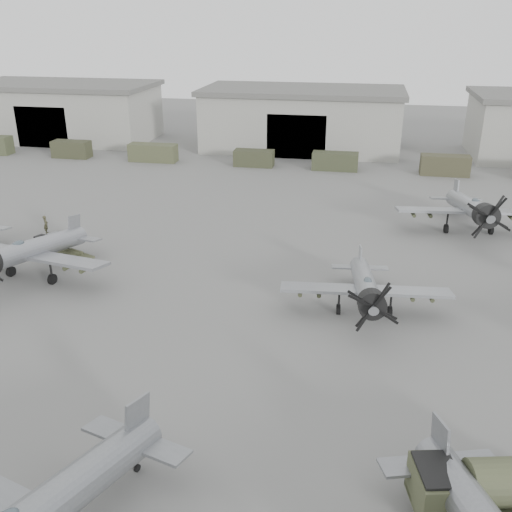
% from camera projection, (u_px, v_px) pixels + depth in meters
% --- Properties ---
extents(ground, '(220.00, 220.00, 0.00)m').
position_uv_depth(ground, '(162.00, 406.00, 29.36)').
color(ground, slate).
rests_on(ground, ground).
extents(hangar_left, '(29.00, 14.80, 8.70)m').
position_uv_depth(hangar_left, '(63.00, 111.00, 90.15)').
color(hangar_left, '#97968D').
rests_on(hangar_left, ground).
extents(hangar_center, '(29.00, 14.80, 8.70)m').
position_uv_depth(hangar_center, '(302.00, 118.00, 83.61)').
color(hangar_center, '#97968D').
rests_on(hangar_center, ground).
extents(support_truck_1, '(5.22, 2.20, 2.31)m').
position_uv_depth(support_truck_1, '(72.00, 149.00, 79.37)').
color(support_truck_1, '#363825').
rests_on(support_truck_1, ground).
extents(support_truck_2, '(6.50, 2.20, 2.35)m').
position_uv_depth(support_truck_2, '(153.00, 153.00, 77.31)').
color(support_truck_2, '#464A30').
rests_on(support_truck_2, ground).
extents(support_truck_3, '(5.19, 2.20, 2.10)m').
position_uv_depth(support_truck_3, '(254.00, 158.00, 74.95)').
color(support_truck_3, '#373A26').
rests_on(support_truck_3, ground).
extents(support_truck_4, '(5.84, 2.20, 2.24)m').
position_uv_depth(support_truck_4, '(335.00, 161.00, 73.10)').
color(support_truck_4, '#383D27').
rests_on(support_truck_4, ground).
extents(support_truck_5, '(5.93, 2.20, 2.46)m').
position_uv_depth(support_truck_5, '(445.00, 165.00, 70.72)').
color(support_truck_5, '#3D3C28').
rests_on(support_truck_5, ground).
extents(aircraft_mid_1, '(12.95, 11.66, 5.14)m').
position_uv_depth(aircraft_mid_1, '(26.00, 252.00, 42.21)').
color(aircraft_mid_1, gray).
rests_on(aircraft_mid_1, ground).
extents(aircraft_mid_2, '(11.37, 10.23, 4.52)m').
position_uv_depth(aircraft_mid_2, '(366.00, 288.00, 37.32)').
color(aircraft_mid_2, '#94979C').
rests_on(aircraft_mid_2, ground).
extents(aircraft_far_1, '(13.40, 12.06, 5.33)m').
position_uv_depth(aircraft_far_1, '(472.00, 209.00, 51.29)').
color(aircraft_far_1, '#919599').
rests_on(aircraft_far_1, ground).
extents(fuel_tanker, '(7.35, 4.30, 2.71)m').
position_uv_depth(fuel_tanker, '(500.00, 486.00, 22.35)').
color(fuel_tanker, '#454A30').
rests_on(fuel_tanker, ground).
extents(tug_trailer, '(6.24, 3.50, 1.26)m').
position_uv_depth(tug_trailer, '(55.00, 249.00, 47.69)').
color(tug_trailer, '#42442C').
rests_on(tug_trailer, ground).
extents(ground_crew, '(0.63, 0.74, 1.71)m').
position_uv_depth(ground_crew, '(46.00, 224.00, 52.01)').
color(ground_crew, '#43422C').
rests_on(ground_crew, ground).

